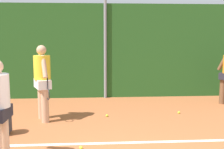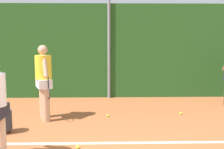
{
  "view_description": "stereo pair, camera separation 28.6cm",
  "coord_description": "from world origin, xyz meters",
  "px_view_note": "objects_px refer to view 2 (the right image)",
  "views": [
    {
      "loc": [
        -0.41,
        -3.32,
        2.13
      ],
      "look_at": [
        0.04,
        3.28,
        1.21
      ],
      "focal_mm": 45.02,
      "sensor_mm": 36.0,
      "label": 1
    },
    {
      "loc": [
        -0.12,
        -3.33,
        2.13
      ],
      "look_at": [
        0.04,
        3.28,
        1.21
      ],
      "focal_mm": 45.02,
      "sensor_mm": 36.0,
      "label": 2
    }
  ],
  "objects_px": {
    "tennis_ball_4": "(78,147)",
    "tennis_ball_9": "(181,113)",
    "tennis_ball_5": "(108,116)",
    "ball_hopper": "(3,120)",
    "player_midcourt": "(44,78)"
  },
  "relations": [
    {
      "from": "tennis_ball_4",
      "to": "tennis_ball_5",
      "type": "xyz_separation_m",
      "value": [
        0.59,
        2.1,
        0.0
      ]
    },
    {
      "from": "player_midcourt",
      "to": "ball_hopper",
      "type": "bearing_deg",
      "value": -57.72
    },
    {
      "from": "tennis_ball_9",
      "to": "tennis_ball_5",
      "type": "bearing_deg",
      "value": -175.0
    },
    {
      "from": "ball_hopper",
      "to": "tennis_ball_9",
      "type": "distance_m",
      "value": 4.5
    },
    {
      "from": "tennis_ball_9",
      "to": "ball_hopper",
      "type": "bearing_deg",
      "value": -162.51
    },
    {
      "from": "ball_hopper",
      "to": "tennis_ball_5",
      "type": "height_order",
      "value": "ball_hopper"
    },
    {
      "from": "ball_hopper",
      "to": "tennis_ball_4",
      "type": "xyz_separation_m",
      "value": [
        1.71,
        -0.92,
        -0.26
      ]
    },
    {
      "from": "tennis_ball_5",
      "to": "tennis_ball_9",
      "type": "height_order",
      "value": "same"
    },
    {
      "from": "player_midcourt",
      "to": "ball_hopper",
      "type": "height_order",
      "value": "player_midcourt"
    },
    {
      "from": "player_midcourt",
      "to": "tennis_ball_9",
      "type": "bearing_deg",
      "value": 73.06
    },
    {
      "from": "ball_hopper",
      "to": "tennis_ball_4",
      "type": "distance_m",
      "value": 1.96
    },
    {
      "from": "player_midcourt",
      "to": "tennis_ball_9",
      "type": "relative_size",
      "value": 28.69
    },
    {
      "from": "ball_hopper",
      "to": "tennis_ball_5",
      "type": "bearing_deg",
      "value": 27.09
    },
    {
      "from": "tennis_ball_5",
      "to": "ball_hopper",
      "type": "bearing_deg",
      "value": -152.91
    },
    {
      "from": "tennis_ball_4",
      "to": "tennis_ball_9",
      "type": "relative_size",
      "value": 1.0
    }
  ]
}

